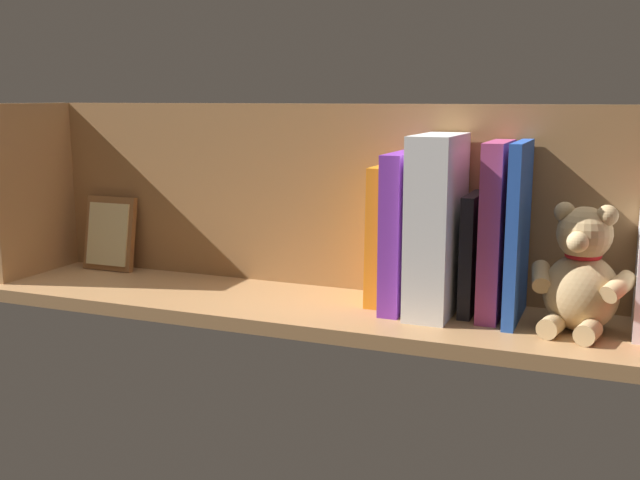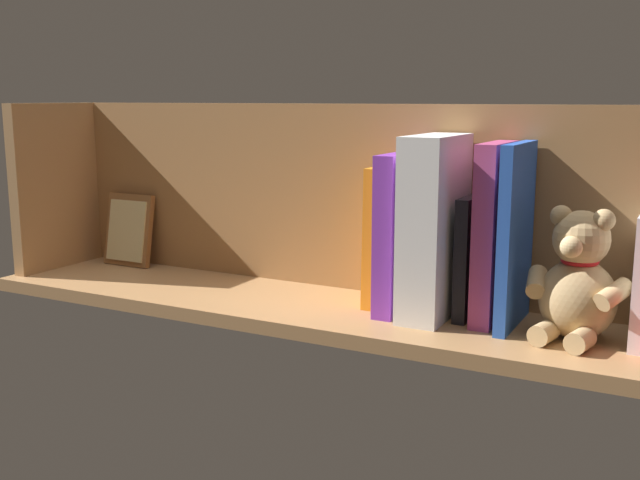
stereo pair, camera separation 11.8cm
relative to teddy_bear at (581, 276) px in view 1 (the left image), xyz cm
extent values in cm
cube|color=#A87A4C|center=(38.86, -0.64, -8.99)|extent=(117.22, 25.55, 2.20)
cube|color=#9E6F40|center=(38.86, -11.17, 7.58)|extent=(117.22, 1.50, 30.95)
cube|color=#A87A4C|center=(95.47, -0.64, 7.58)|extent=(2.40, 19.55, 30.95)
ellipsoid|color=tan|center=(-0.06, -0.28, -2.45)|extent=(12.02, 11.18, 10.88)
sphere|color=tan|center=(-0.06, -0.28, 5.79)|extent=(7.48, 7.48, 7.48)
sphere|color=tan|center=(-2.80, 0.30, 8.60)|extent=(2.89, 2.89, 2.89)
sphere|color=tan|center=(2.69, -0.86, 8.60)|extent=(2.89, 2.89, 2.89)
sphere|color=#DBB77F|center=(0.60, 2.83, 5.23)|extent=(2.89, 2.89, 2.89)
cylinder|color=tan|center=(-4.83, 2.12, -0.55)|extent=(4.99, 5.88, 4.02)
cylinder|color=tan|center=(5.28, -0.01, -0.55)|extent=(3.28, 5.65, 4.02)
cylinder|color=tan|center=(-1.50, 4.75, -6.45)|extent=(3.67, 4.59, 2.89)
cylinder|color=tan|center=(3.29, 3.74, -6.45)|extent=(3.67, 4.59, 2.89)
torus|color=red|center=(-0.06, -0.28, 2.82)|extent=(5.88, 5.88, 0.85)
cube|color=blue|center=(9.03, -2.77, 5.06)|extent=(1.70, 14.49, 25.91)
cube|color=#B23F72|center=(12.35, -3.64, 5.00)|extent=(3.03, 12.76, 25.79)
cube|color=black|center=(15.78, -4.45, 1.09)|extent=(1.91, 11.12, 17.96)
cube|color=white|center=(20.78, -2.16, 5.45)|extent=(6.19, 15.52, 26.69)
cube|color=purple|center=(26.37, -2.86, 4.05)|extent=(3.07, 14.30, 23.89)
cube|color=orange|center=(30.03, -4.80, 2.91)|extent=(2.63, 10.44, 21.63)
cube|color=brown|center=(84.33, -7.91, -1.09)|extent=(10.44, 3.80, 13.83)
cube|color=beige|center=(84.33, -7.19, -1.09)|extent=(8.77, 2.55, 11.50)
camera|label=1|loc=(-4.34, 106.68, 24.07)|focal=42.38mm
camera|label=2|loc=(-15.01, 101.74, 24.07)|focal=42.38mm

